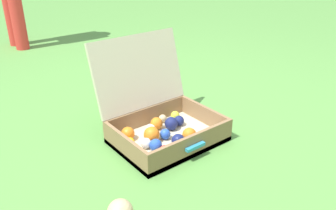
% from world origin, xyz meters
% --- Properties ---
extents(ground_plane, '(16.00, 16.00, 0.00)m').
position_xyz_m(ground_plane, '(0.00, 0.00, 0.00)').
color(ground_plane, '#569342').
extents(open_suitcase, '(0.53, 0.53, 0.50)m').
position_xyz_m(open_suitcase, '(0.01, 0.00, 0.11)').
color(open_suitcase, beige).
rests_on(open_suitcase, ground).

